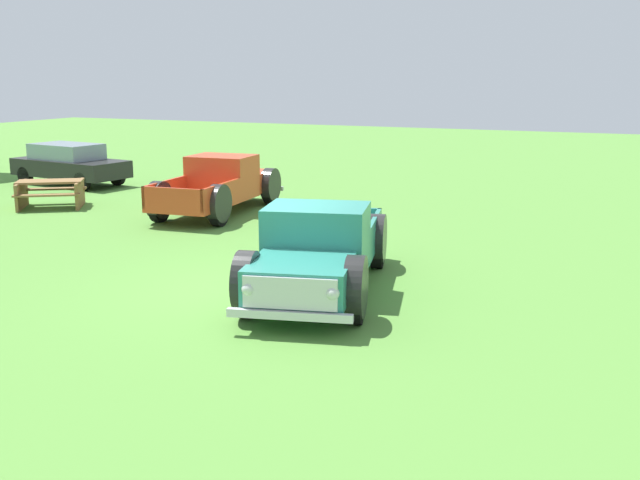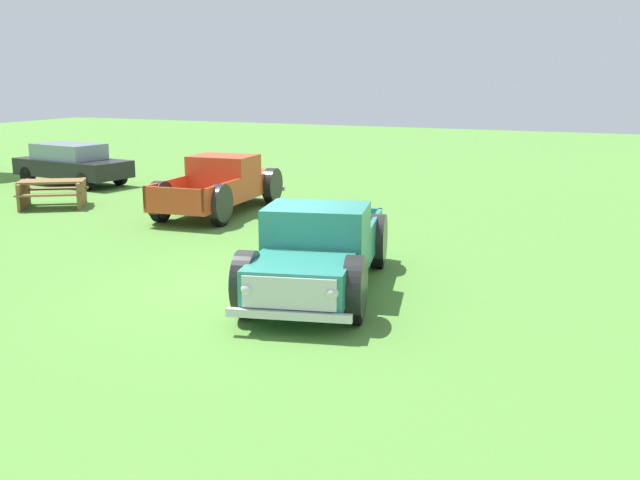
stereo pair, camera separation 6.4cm
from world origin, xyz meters
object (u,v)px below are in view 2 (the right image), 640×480
Objects in this scene: pickup_truck_foreground at (316,253)px; picnic_table at (52,190)px; pickup_truck_behind_right at (225,184)px; sedan_distant_b at (72,163)px.

picnic_table is at bearing 65.37° from pickup_truck_foreground.
pickup_truck_foreground reaches higher than pickup_truck_behind_right.
sedan_distant_b is (2.13, 7.42, -0.00)m from pickup_truck_behind_right.
pickup_truck_foreground is at bearing -138.28° from pickup_truck_behind_right.
pickup_truck_behind_right reaches higher than sedan_distant_b.
picnic_table is (4.81, 10.49, -0.25)m from pickup_truck_foreground.
pickup_truck_behind_right is 7.72m from sedan_distant_b.
pickup_truck_foreground is 1.03× the size of pickup_truck_behind_right.
pickup_truck_behind_right is at bearing -105.97° from sedan_distant_b.
pickup_truck_foreground is at bearing -122.99° from sedan_distant_b.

